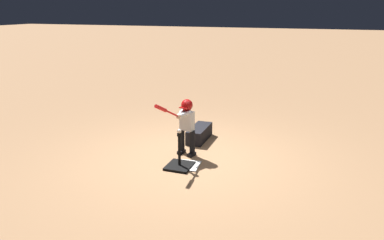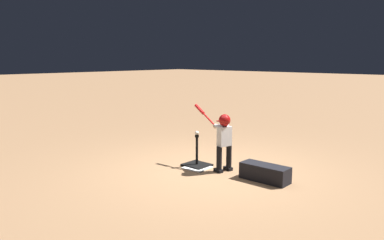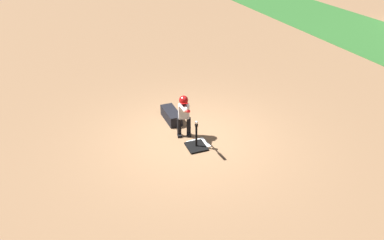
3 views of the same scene
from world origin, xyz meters
The scene contains 6 objects.
ground_plane centered at (0.00, 0.00, 0.00)m, with size 90.00×90.00×0.00m, color #99704C.
home_plate centered at (0.29, 0.04, 0.01)m, with size 0.44×0.44×0.02m, color white.
batting_tee centered at (0.39, -0.05, 0.07)m, with size 0.48×0.43×0.62m.
batter_child centered at (-0.16, -0.15, 0.68)m, with size 1.00×0.40×1.16m.
baseball centered at (0.39, -0.05, 0.65)m, with size 0.07×0.07×0.07m, color white.
equipment_bag centered at (-1.04, -0.18, 0.14)m, with size 0.84×0.32×0.28m, color black.
Camera 3 is at (7.09, -2.73, 4.75)m, focal length 35.00 mm.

